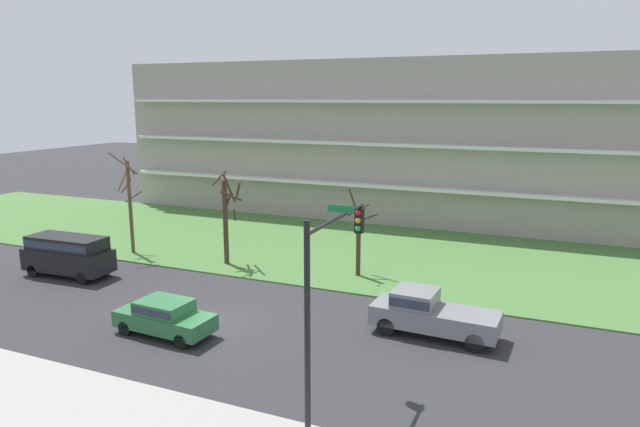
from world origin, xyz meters
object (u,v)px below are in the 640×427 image
(tree_far_left, at_px, (130,202))
(van_black_center_left, at_px, (68,253))
(tree_center, at_px, (359,236))
(traffic_signal_mast, at_px, (328,280))
(pickup_gray_near_left, at_px, (430,313))
(tree_left, at_px, (227,215))
(sedan_green_center_right, at_px, (165,316))

(tree_far_left, xyz_separation_m, van_black_center_left, (-0.09, -5.20, -2.08))
(tree_center, height_order, traffic_signal_mast, traffic_signal_mast)
(van_black_center_left, bearing_deg, pickup_gray_near_left, 177.99)
(tree_far_left, distance_m, tree_left, 7.14)
(pickup_gray_near_left, bearing_deg, tree_far_left, -11.25)
(tree_left, distance_m, van_black_center_left, 9.27)
(tree_far_left, distance_m, pickup_gray_near_left, 21.57)
(tree_center, xyz_separation_m, van_black_center_left, (-15.35, -6.51, -1.00))
(traffic_signal_mast, bearing_deg, van_black_center_left, 158.53)
(tree_center, height_order, pickup_gray_near_left, tree_center)
(tree_center, distance_m, pickup_gray_near_left, 8.65)
(tree_center, distance_m, van_black_center_left, 16.70)
(tree_far_left, height_order, traffic_signal_mast, traffic_signal_mast)
(tree_center, relative_size, van_black_center_left, 0.97)
(tree_far_left, bearing_deg, tree_center, 4.94)
(pickup_gray_near_left, bearing_deg, van_black_center_left, 2.78)
(tree_far_left, distance_m, sedan_green_center_right, 14.35)
(traffic_signal_mast, bearing_deg, tree_far_left, 146.31)
(tree_left, relative_size, sedan_green_center_right, 1.28)
(tree_left, xyz_separation_m, tree_center, (8.14, 0.95, -0.71))
(tree_left, bearing_deg, sedan_green_center_right, -72.72)
(sedan_green_center_right, bearing_deg, pickup_gray_near_left, 26.24)
(sedan_green_center_right, bearing_deg, van_black_center_left, 159.54)
(tree_left, bearing_deg, tree_far_left, -177.04)
(sedan_green_center_right, bearing_deg, traffic_signal_mast, -15.96)
(van_black_center_left, bearing_deg, sedan_green_center_right, 154.44)
(tree_left, relative_size, tree_center, 1.12)
(traffic_signal_mast, bearing_deg, sedan_green_center_right, 160.99)
(tree_far_left, height_order, pickup_gray_near_left, tree_far_left)
(tree_left, bearing_deg, pickup_gray_near_left, -22.11)
(sedan_green_center_right, bearing_deg, tree_left, 110.33)
(pickup_gray_near_left, xyz_separation_m, traffic_signal_mast, (-1.66, -7.57, 3.58))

